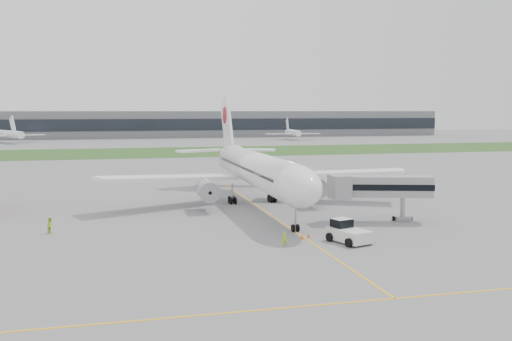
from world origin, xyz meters
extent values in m
plane|color=slate|center=(0.00, 0.00, 0.00)|extent=(600.00, 600.00, 0.00)
cube|color=#325B22|center=(0.00, 120.00, 0.01)|extent=(600.00, 50.00, 0.02)
cube|color=gray|center=(0.00, 230.00, 7.00)|extent=(320.00, 22.00, 14.00)
cube|color=black|center=(0.00, 219.00, 7.00)|extent=(320.00, 0.60, 6.00)
cylinder|color=white|center=(0.00, 4.00, 5.60)|extent=(5.00, 38.00, 5.00)
ellipsoid|color=white|center=(0.00, -15.50, 5.60)|extent=(5.00, 11.00, 5.00)
cube|color=black|center=(0.00, -16.50, 6.50)|extent=(3.20, 1.54, 1.14)
cone|color=white|center=(0.00, 26.00, 6.40)|extent=(5.00, 10.53, 6.16)
cube|color=white|center=(-13.00, 6.00, 4.40)|extent=(22.13, 13.52, 1.70)
cube|color=white|center=(13.00, 6.00, 4.40)|extent=(22.13, 13.52, 1.70)
cylinder|color=#9A999E|center=(-8.00, 1.50, 3.00)|extent=(2.70, 5.20, 2.70)
cylinder|color=#9A999E|center=(8.00, 1.50, 3.00)|extent=(2.70, 5.20, 2.70)
cube|color=white|center=(0.00, 27.50, 11.50)|extent=(0.45, 10.90, 12.76)
cylinder|color=#A20915|center=(0.00, 28.50, 13.50)|extent=(0.60, 3.20, 3.20)
cube|color=white|center=(-5.00, 28.50, 6.80)|extent=(9.54, 6.34, 0.35)
cube|color=white|center=(5.00, 28.50, 6.80)|extent=(9.54, 6.34, 0.35)
cylinder|color=#9B9AA0|center=(0.00, -15.00, 1.55)|extent=(0.24, 0.24, 3.10)
cylinder|color=black|center=(-3.20, 7.00, 0.55)|extent=(1.40, 1.10, 1.10)
cylinder|color=black|center=(3.20, 7.00, 0.55)|extent=(1.40, 1.10, 1.10)
cube|color=silver|center=(4.00, -21.77, 0.86)|extent=(4.04, 5.41, 1.28)
cube|color=silver|center=(3.60, -20.56, 1.92)|extent=(2.36, 2.23, 1.07)
cube|color=black|center=(3.60, -20.56, 1.98)|extent=(2.43, 2.29, 0.91)
cylinder|color=black|center=(2.13, -20.70, 0.48)|extent=(0.66, 1.03, 0.96)
cylinder|color=black|center=(4.87, -19.80, 0.48)|extent=(0.66, 1.03, 0.96)
cylinder|color=black|center=(3.13, -23.75, 0.48)|extent=(0.66, 1.03, 0.96)
cylinder|color=black|center=(5.87, -22.85, 0.48)|extent=(0.66, 1.03, 0.96)
cube|color=gray|center=(13.03, -11.55, 4.60)|extent=(12.61, 6.08, 2.65)
cube|color=black|center=(13.03, -11.55, 4.60)|extent=(12.81, 6.21, 0.80)
cube|color=gray|center=(7.28, -10.75, 4.60)|extent=(2.30, 3.00, 3.00)
cylinder|color=#9B9AA0|center=(15.70, -11.88, 1.68)|extent=(0.62, 0.62, 3.36)
cube|color=#9B9AA0|center=(15.70, -11.88, 0.31)|extent=(2.39, 1.79, 0.62)
cylinder|color=black|center=(14.60, -11.55, 0.31)|extent=(0.43, 0.67, 0.62)
cylinder|color=black|center=(16.80, -12.21, 0.31)|extent=(0.43, 0.67, 0.62)
cone|color=#E14D0B|center=(-0.50, -18.98, 0.27)|extent=(0.39, 0.39, 0.54)
cone|color=#E14D0B|center=(0.50, -18.38, 0.24)|extent=(0.35, 0.35, 0.48)
imported|color=#9BCD22|center=(-3.35, -21.64, 0.79)|extent=(0.60, 0.42, 1.58)
imported|color=#A7DF25|center=(-28.23, -9.00, 0.97)|extent=(1.02, 1.14, 1.93)
camera|label=1|loc=(-20.53, -78.69, 14.40)|focal=40.00mm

